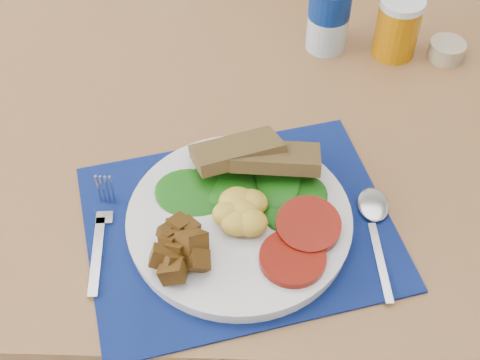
{
  "coord_description": "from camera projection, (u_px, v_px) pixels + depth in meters",
  "views": [
    {
      "loc": [
        -0.09,
        -0.61,
        1.49
      ],
      "look_at": [
        -0.1,
        -0.01,
        0.8
      ],
      "focal_mm": 50.0,
      "sensor_mm": 36.0,
      "label": 1
    }
  ],
  "objects": [
    {
      "name": "ramekin",
      "position": [
        447.0,
        50.0,
        1.16
      ],
      "size": [
        0.06,
        0.06,
        0.03
      ],
      "primitive_type": "cylinder",
      "color": "tan",
      "rests_on": "table"
    },
    {
      "name": "juice_glass",
      "position": [
        397.0,
        29.0,
        1.14
      ],
      "size": [
        0.07,
        0.07,
        0.1
      ],
      "primitive_type": "cylinder",
      "color": "#B66C04",
      "rests_on": "table"
    },
    {
      "name": "breakfast_plate",
      "position": [
        235.0,
        219.0,
        0.9
      ],
      "size": [
        0.3,
        0.3,
        0.07
      ],
      "rotation": [
        0.0,
        0.0,
        0.21
      ],
      "color": "silver",
      "rests_on": "placemat"
    },
    {
      "name": "spoon",
      "position": [
        375.0,
        222.0,
        0.92
      ],
      "size": [
        0.04,
        0.19,
        0.01
      ],
      "rotation": [
        0.0,
        0.0,
        0.08
      ],
      "color": "#B2B5BA",
      "rests_on": "placemat"
    },
    {
      "name": "placemat",
      "position": [
        239.0,
        226.0,
        0.92
      ],
      "size": [
        0.49,
        0.43,
        0.0
      ],
      "primitive_type": "cube",
      "rotation": [
        0.0,
        0.0,
        0.28
      ],
      "color": "black",
      "rests_on": "table"
    },
    {
      "name": "fork",
      "position": [
        102.0,
        231.0,
        0.91
      ],
      "size": [
        0.03,
        0.18,
        0.0
      ],
      "rotation": [
        0.0,
        0.0,
        0.08
      ],
      "color": "#B2B5BA",
      "rests_on": "placemat"
    },
    {
      "name": "table",
      "position": [
        302.0,
        140.0,
        1.15
      ],
      "size": [
        1.4,
        0.9,
        0.75
      ],
      "color": "brown",
      "rests_on": "ground"
    }
  ]
}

